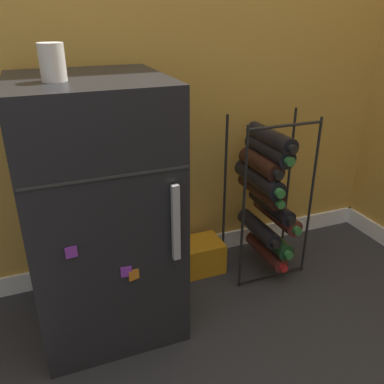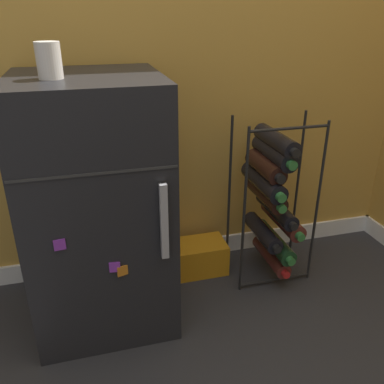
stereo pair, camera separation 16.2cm
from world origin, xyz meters
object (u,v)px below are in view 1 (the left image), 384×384
mini_fridge (100,210)px  soda_box (191,257)px  fridge_top_cup (52,62)px  wine_rack (266,195)px

mini_fridge → soda_box: 0.60m
soda_box → fridge_top_cup: (-0.51, -0.21, 0.93)m
fridge_top_cup → wine_rack: bearing=7.2°
wine_rack → soda_box: 0.46m
mini_fridge → fridge_top_cup: (-0.10, -0.06, 0.53)m
soda_box → fridge_top_cup: size_ratio=2.75×
mini_fridge → wine_rack: bearing=3.8°
wine_rack → fridge_top_cup: size_ratio=6.87×
wine_rack → mini_fridge: bearing=-176.2°
mini_fridge → fridge_top_cup: size_ratio=8.73×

